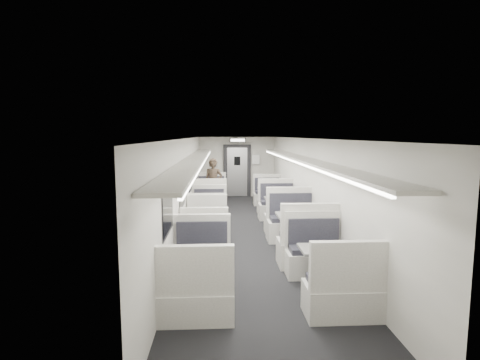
{
  "coord_description": "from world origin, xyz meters",
  "views": [
    {
      "loc": [
        -0.67,
        -8.99,
        2.49
      ],
      "look_at": [
        -0.11,
        1.7,
        1.19
      ],
      "focal_mm": 28.0,
      "sensor_mm": 36.0,
      "label": 1
    }
  ],
  "objects": [
    {
      "name": "room",
      "position": [
        0.0,
        0.0,
        1.2
      ],
      "size": [
        3.24,
        12.24,
        2.64
      ],
      "color": "black",
      "rests_on": "ground"
    },
    {
      "name": "booth_left_a",
      "position": [
        -1.0,
        3.54,
        0.38
      ],
      "size": [
        1.04,
        2.11,
        1.13
      ],
      "color": "silver",
      "rests_on": "room"
    },
    {
      "name": "booth_right_b",
      "position": [
        1.0,
        1.04,
        0.39
      ],
      "size": [
        1.09,
        2.21,
        1.18
      ],
      "color": "silver",
      "rests_on": "room"
    },
    {
      "name": "window_b",
      "position": [
        -1.49,
        1.2,
        1.35
      ],
      "size": [
        0.02,
        1.18,
        0.84
      ],
      "primitive_type": "cube",
      "color": "black",
      "rests_on": "room"
    },
    {
      "name": "window_c",
      "position": [
        -1.49,
        -1.0,
        1.35
      ],
      "size": [
        0.02,
        1.18,
        0.84
      ],
      "primitive_type": "cube",
      "color": "black",
      "rests_on": "room"
    },
    {
      "name": "booth_left_d",
      "position": [
        -1.0,
        -3.41,
        0.36
      ],
      "size": [
        1.01,
        2.04,
        1.09
      ],
      "color": "silver",
      "rests_on": "room"
    },
    {
      "name": "passenger",
      "position": [
        -0.91,
        3.35,
        0.86
      ],
      "size": [
        0.69,
        0.52,
        1.72
      ],
      "primitive_type": "imported",
      "rotation": [
        0.0,
        0.0,
        -0.18
      ],
      "color": "black",
      "rests_on": "room"
    },
    {
      "name": "vestibule_door",
      "position": [
        0.0,
        5.93,
        1.04
      ],
      "size": [
        1.1,
        0.13,
        2.1
      ],
      "color": "black",
      "rests_on": "room"
    },
    {
      "name": "window_a",
      "position": [
        -1.49,
        3.4,
        1.35
      ],
      "size": [
        0.02,
        1.18,
        0.84
      ],
      "primitive_type": "cube",
      "color": "black",
      "rests_on": "room"
    },
    {
      "name": "exit_sign",
      "position": [
        0.0,
        5.44,
        2.28
      ],
      "size": [
        0.62,
        0.12,
        0.16
      ],
      "color": "black",
      "rests_on": "room"
    },
    {
      "name": "booth_right_d",
      "position": [
        1.0,
        -3.4,
        0.37
      ],
      "size": [
        1.03,
        2.09,
        1.12
      ],
      "color": "silver",
      "rests_on": "room"
    },
    {
      "name": "booth_right_c",
      "position": [
        1.0,
        -1.28,
        0.42
      ],
      "size": [
        1.15,
        2.33,
        1.25
      ],
      "color": "silver",
      "rests_on": "room"
    },
    {
      "name": "luggage_rack_left",
      "position": [
        -1.24,
        -0.3,
        1.92
      ],
      "size": [
        0.46,
        10.4,
        0.09
      ],
      "color": "silver",
      "rests_on": "room"
    },
    {
      "name": "luggage_rack_right",
      "position": [
        1.24,
        -0.3,
        1.92
      ],
      "size": [
        0.46,
        10.4,
        0.09
      ],
      "color": "silver",
      "rests_on": "room"
    },
    {
      "name": "booth_left_c",
      "position": [
        -1.0,
        -0.73,
        0.35
      ],
      "size": [
        0.97,
        1.96,
        1.05
      ],
      "color": "silver",
      "rests_on": "room"
    },
    {
      "name": "window_d",
      "position": [
        -1.49,
        -3.2,
        1.35
      ],
      "size": [
        0.02,
        1.18,
        0.84
      ],
      "primitive_type": "cube",
      "color": "black",
      "rests_on": "room"
    },
    {
      "name": "booth_right_a",
      "position": [
        1.0,
        3.38,
        0.36
      ],
      "size": [
        0.99,
        2.01,
        1.08
      ],
      "color": "silver",
      "rests_on": "room"
    },
    {
      "name": "wall_notice",
      "position": [
        0.75,
        5.92,
        1.5
      ],
      "size": [
        0.32,
        0.02,
        0.4
      ],
      "primitive_type": "cube",
      "color": "white",
      "rests_on": "room"
    },
    {
      "name": "booth_left_b",
      "position": [
        -1.0,
        0.88,
        0.35
      ],
      "size": [
        0.97,
        1.96,
        1.05
      ],
      "color": "silver",
      "rests_on": "room"
    }
  ]
}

